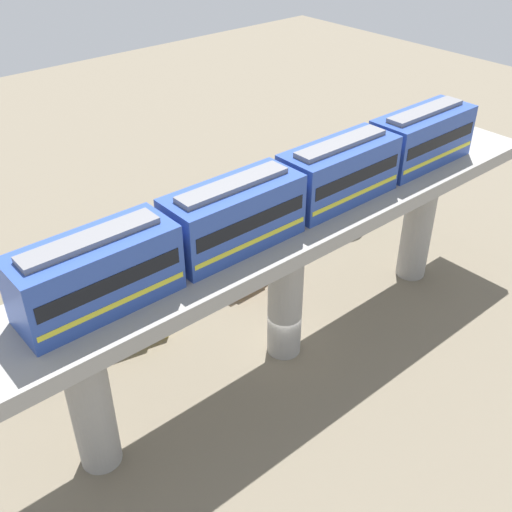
# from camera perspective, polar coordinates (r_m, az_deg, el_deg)

# --- Properties ---
(ground_plane) EXTENTS (120.00, 120.00, 0.00)m
(ground_plane) POSITION_cam_1_polar(r_m,az_deg,el_deg) (35.72, 2.56, -8.59)
(ground_plane) COLOR #706654
(viaduct) EXTENTS (5.20, 35.80, 8.53)m
(viaduct) POSITION_cam_1_polar(r_m,az_deg,el_deg) (31.68, 2.86, 0.29)
(viaduct) COLOR #999691
(viaduct) RESTS_ON ground
(train) EXTENTS (2.64, 27.45, 3.24)m
(train) POSITION_cam_1_polar(r_m,az_deg,el_deg) (29.96, 3.13, 5.89)
(train) COLOR #2D4CA5
(train) RESTS_ON viaduct
(parked_car_orange) EXTENTS (1.97, 4.27, 1.76)m
(parked_car_orange) POSITION_cam_1_polar(r_m,az_deg,el_deg) (40.28, -0.90, -1.64)
(parked_car_orange) COLOR orange
(parked_car_orange) RESTS_ON ground
(parked_car_silver) EXTENTS (1.96, 4.27, 1.76)m
(parked_car_silver) POSITION_cam_1_polar(r_m,az_deg,el_deg) (35.82, -20.58, -9.51)
(parked_car_silver) COLOR #B2B5BA
(parked_car_silver) RESTS_ON ground
(parked_car_yellow) EXTENTS (2.64, 4.48, 1.76)m
(parked_car_yellow) POSITION_cam_1_polar(r_m,az_deg,el_deg) (36.56, -11.82, -6.72)
(parked_car_yellow) COLOR yellow
(parked_car_yellow) RESTS_ON ground
(tree_near_viaduct) EXTENTS (2.93, 2.93, 4.74)m
(tree_near_viaduct) POSITION_cam_1_polar(r_m,az_deg,el_deg) (46.63, 8.46, 6.82)
(tree_near_viaduct) COLOR brown
(tree_near_viaduct) RESTS_ON ground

